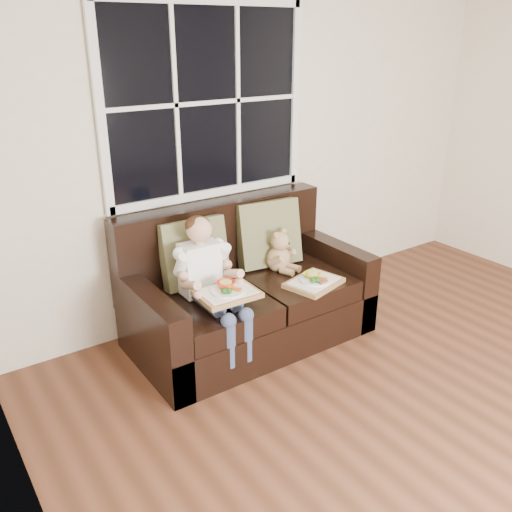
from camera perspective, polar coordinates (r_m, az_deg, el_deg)
window_back at (r=3.97m, az=-5.17°, el=15.80°), size 1.62×0.04×1.37m
loveseat at (r=3.98m, az=-1.18°, el=-4.36°), size 1.70×0.92×0.96m
pillow_left at (r=3.80m, az=-6.54°, el=0.35°), size 0.48×0.24×0.48m
pillow_right at (r=4.11m, az=1.30°, el=2.40°), size 0.52×0.29×0.51m
child at (r=3.57m, az=-5.13°, el=-1.81°), size 0.38×0.59×0.86m
teddy_bear at (r=4.03m, az=2.48°, el=0.24°), size 0.23×0.27×0.33m
tray_left at (r=3.46m, az=-3.05°, el=-3.81°), size 0.39×0.30×0.09m
tray_right at (r=3.85m, az=6.12°, el=-2.67°), size 0.44×0.38×0.09m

